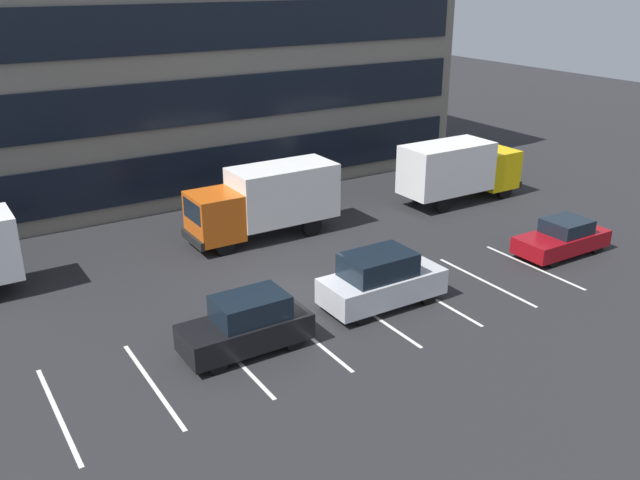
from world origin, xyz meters
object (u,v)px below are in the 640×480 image
(sedan_maroon, at_px, (562,238))
(suv_black, at_px, (247,325))
(suv_silver, at_px, (381,280))
(box_truck_orange, at_px, (266,199))
(box_truck_yellow, at_px, (459,168))

(sedan_maroon, relative_size, suv_black, 1.03)
(sedan_maroon, relative_size, suv_silver, 0.94)
(suv_silver, relative_size, suv_black, 1.10)
(sedan_maroon, bearing_deg, box_truck_orange, 138.88)
(sedan_maroon, bearing_deg, box_truck_yellow, 81.61)
(box_truck_orange, height_order, box_truck_yellow, box_truck_orange)
(box_truck_yellow, distance_m, suv_black, 18.63)
(sedan_maroon, height_order, suv_black, suv_black)
(box_truck_yellow, relative_size, sedan_maroon, 1.61)
(box_truck_orange, xyz_separation_m, sedan_maroon, (10.12, -8.84, -1.13))
(box_truck_yellow, height_order, suv_silver, box_truck_yellow)
(box_truck_orange, relative_size, suv_silver, 1.52)
(box_truck_orange, bearing_deg, sedan_maroon, -41.12)
(box_truck_orange, bearing_deg, box_truck_yellow, -3.99)
(box_truck_yellow, relative_size, suv_silver, 1.51)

